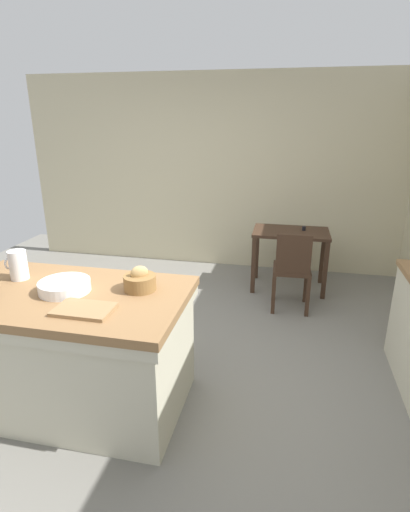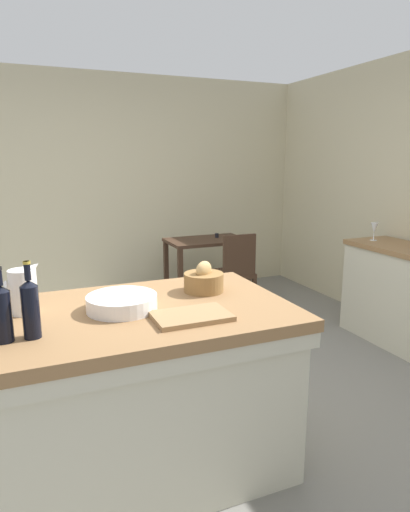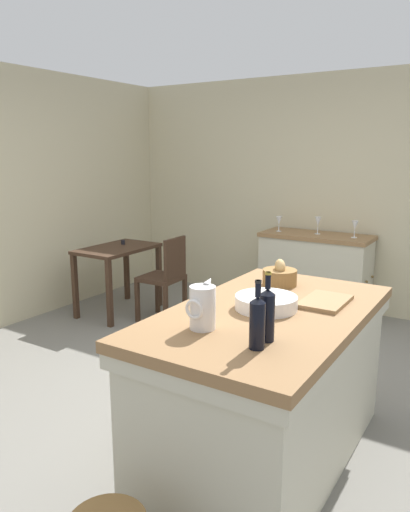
{
  "view_description": "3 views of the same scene",
  "coord_description": "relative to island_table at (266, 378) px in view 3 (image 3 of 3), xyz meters",
  "views": [
    {
      "loc": [
        1.07,
        -2.88,
        2.04
      ],
      "look_at": [
        0.4,
        0.24,
        0.92
      ],
      "focal_mm": 28.04,
      "sensor_mm": 36.0,
      "label": 1
    },
    {
      "loc": [
        -0.82,
        -2.7,
        1.63
      ],
      "look_at": [
        0.4,
        0.22,
        0.94
      ],
      "focal_mm": 30.91,
      "sensor_mm": 36.0,
      "label": 2
    },
    {
      "loc": [
        -2.77,
        -1.72,
        1.76
      ],
      "look_at": [
        0.28,
        0.21,
        0.98
      ],
      "focal_mm": 33.98,
      "sensor_mm": 36.0,
      "label": 3
    }
  ],
  "objects": [
    {
      "name": "bread_basket",
      "position": [
        0.5,
        0.15,
        0.48
      ],
      "size": [
        0.22,
        0.22,
        0.18
      ],
      "color": "olive",
      "rests_on": "island_table"
    },
    {
      "name": "wine_glass_left",
      "position": [
        2.68,
        0.67,
        0.53
      ],
      "size": [
        0.07,
        0.07,
        0.19
      ],
      "color": "white",
      "rests_on": "side_cabinet"
    },
    {
      "name": "wine_bottle_amber",
      "position": [
        -0.52,
        -0.19,
        0.54
      ],
      "size": [
        0.07,
        0.07,
        0.32
      ],
      "color": "black",
      "rests_on": "island_table"
    },
    {
      "name": "side_cabinet",
      "position": [
        2.67,
        0.67,
        -0.04
      ],
      "size": [
        0.52,
        1.2,
        0.89
      ],
      "color": "olive",
      "rests_on": "ground"
    },
    {
      "name": "wall_right",
      "position": [
        3.01,
        0.64,
        0.82
      ],
      "size": [
        0.12,
        5.2,
        2.6
      ],
      "primitive_type": "cube",
      "color": "beige",
      "rests_on": "ground"
    },
    {
      "name": "wine_glass_far_left",
      "position": [
        2.66,
        0.26,
        0.52
      ],
      "size": [
        0.07,
        0.07,
        0.18
      ],
      "color": "white",
      "rests_on": "side_cabinet"
    },
    {
      "name": "writing_desk",
      "position": [
        1.51,
        2.51,
        0.13
      ],
      "size": [
        0.9,
        0.57,
        0.79
      ],
      "color": "#3D281C",
      "rests_on": "ground"
    },
    {
      "name": "wash_bowl",
      "position": [
        0.01,
        0.02,
        0.45
      ],
      "size": [
        0.35,
        0.35,
        0.08
      ],
      "primitive_type": "cylinder",
      "color": "white",
      "rests_on": "island_table"
    },
    {
      "name": "ground_plane",
      "position": [
        0.41,
        0.64,
        -0.48
      ],
      "size": [
        6.76,
        6.76,
        0.0
      ],
      "primitive_type": "plane",
      "color": "slate"
    },
    {
      "name": "cutting_board",
      "position": [
        0.28,
        -0.23,
        0.43
      ],
      "size": [
        0.36,
        0.24,
        0.02
      ],
      "primitive_type": "cube",
      "rotation": [
        0.0,
        0.0,
        0.0
      ],
      "color": "#99754C",
      "rests_on": "island_table"
    },
    {
      "name": "pitcher",
      "position": [
        -0.44,
        0.15,
        0.53
      ],
      "size": [
        0.17,
        0.13,
        0.26
      ],
      "color": "white",
      "rests_on": "island_table"
    },
    {
      "name": "wine_glass_middle",
      "position": [
        2.63,
        1.1,
        0.52
      ],
      "size": [
        0.07,
        0.07,
        0.17
      ],
      "color": "white",
      "rests_on": "side_cabinet"
    },
    {
      "name": "wine_bottle_dark",
      "position": [
        -0.42,
        -0.18,
        0.55
      ],
      "size": [
        0.07,
        0.07,
        0.33
      ],
      "color": "black",
      "rests_on": "island_table"
    },
    {
      "name": "wooden_chair",
      "position": [
        1.55,
        1.89,
        0.01
      ],
      "size": [
        0.41,
        0.41,
        0.91
      ],
      "color": "#3D281C",
      "rests_on": "ground"
    },
    {
      "name": "island_table",
      "position": [
        0.0,
        0.0,
        0.0
      ],
      "size": [
        1.7,
        0.97,
        0.9
      ],
      "color": "olive",
      "rests_on": "ground"
    }
  ]
}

